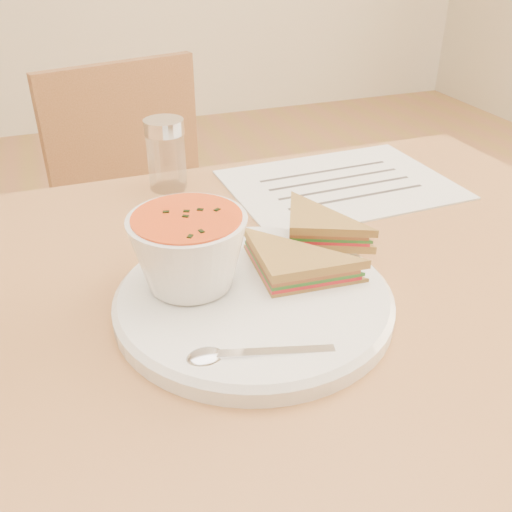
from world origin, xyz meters
name	(u,v)px	position (x,y,z in m)	size (l,w,h in m)	color
dining_table	(266,487)	(0.00, 0.00, 0.38)	(1.00, 0.70, 0.75)	brown
chair_far	(167,259)	(-0.01, 0.63, 0.42)	(0.37, 0.37, 0.84)	brown
plate	(254,301)	(-0.04, -0.05, 0.76)	(0.29, 0.29, 0.02)	white
soup_bowl	(189,254)	(-0.10, -0.02, 0.81)	(0.12, 0.12, 0.08)	white
sandwich_half_a	(272,290)	(-0.03, -0.07, 0.78)	(0.11, 0.11, 0.03)	#B2873F
sandwich_half_b	(289,240)	(0.02, 0.00, 0.79)	(0.10, 0.10, 0.03)	#B2873F
spoon	(262,353)	(-0.06, -0.15, 0.77)	(0.17, 0.03, 0.01)	silver
paper_menu	(340,184)	(0.20, 0.20, 0.75)	(0.33, 0.24, 0.00)	silver
condiment_shaker	(166,155)	(-0.05, 0.29, 0.80)	(0.06, 0.06, 0.11)	silver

